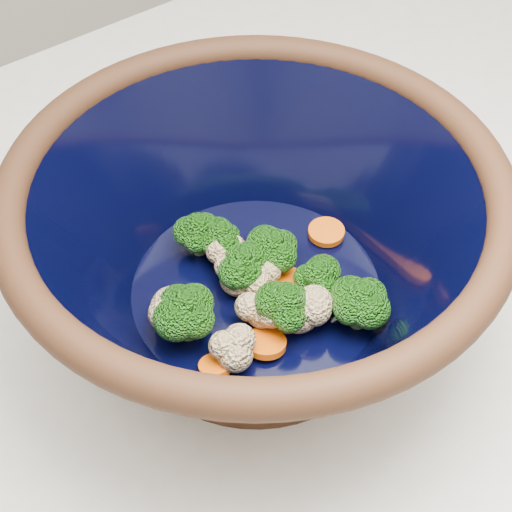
% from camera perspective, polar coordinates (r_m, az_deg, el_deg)
% --- Properties ---
extents(mixing_bowl, '(0.47, 0.47, 0.16)m').
position_cam_1_polar(mixing_bowl, '(0.55, 0.00, 1.09)').
color(mixing_bowl, black).
rests_on(mixing_bowl, counter).
extents(vegetable_pile, '(0.20, 0.18, 0.06)m').
position_cam_1_polar(vegetable_pile, '(0.57, -0.06, -2.05)').
color(vegetable_pile, '#608442').
rests_on(vegetable_pile, mixing_bowl).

